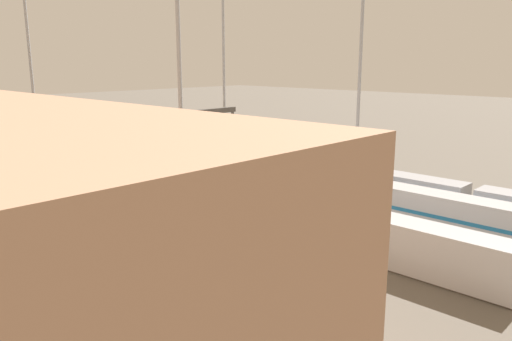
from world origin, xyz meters
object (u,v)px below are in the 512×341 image
object	(u,v)px
train_on_track_1	(471,205)
light_mast_2	(223,34)
signal_gantry	(174,121)
train_on_track_0	(196,143)
train_on_track_3	(118,154)
train_on_track_4	(132,171)
light_mast_3	(29,52)
train_on_track_2	(199,162)
light_mast_1	(179,62)
light_mast_0	(361,47)

from	to	relation	value
train_on_track_1	light_mast_2	bearing A→B (deg)	-9.44
signal_gantry	train_on_track_0	bearing A→B (deg)	-54.40
train_on_track_3	train_on_track_0	bearing A→B (deg)	-93.18
train_on_track_3	light_mast_2	bearing A→B (deg)	-107.95
train_on_track_4	light_mast_3	bearing A→B (deg)	7.58
train_on_track_4	signal_gantry	xyz separation A→B (m)	(3.75, -10.00, 5.40)
train_on_track_2	train_on_track_3	bearing A→B (deg)	20.32
train_on_track_4	signal_gantry	distance (m)	11.97
train_on_track_4	light_mast_1	world-z (taller)	light_mast_1
train_on_track_1	light_mast_2	world-z (taller)	light_mast_2
light_mast_1	train_on_track_1	bearing A→B (deg)	-140.17
train_on_track_0	light_mast_2	size ratio (longest dim) A/B	0.30
train_on_track_1	light_mast_1	xyz separation A→B (m)	(22.65, 18.89, 14.09)
train_on_track_0	light_mast_2	world-z (taller)	light_mast_2
train_on_track_0	train_on_track_3	bearing A→B (deg)	86.82
train_on_track_1	train_on_track_3	size ratio (longest dim) A/B	4.72
light_mast_0	light_mast_3	bearing A→B (deg)	31.16
train_on_track_1	signal_gantry	size ratio (longest dim) A/B	1.89
train_on_track_4	light_mast_0	bearing A→B (deg)	-131.86
train_on_track_3	light_mast_1	bearing A→B (deg)	162.18
train_on_track_3	light_mast_0	bearing A→B (deg)	-151.26
train_on_track_2	signal_gantry	bearing A→B (deg)	0.00
train_on_track_1	signal_gantry	bearing A→B (deg)	6.74
train_on_track_3	train_on_track_0	size ratio (longest dim) A/B	1.00
train_on_track_0	light_mast_1	world-z (taller)	light_mast_1
train_on_track_1	train_on_track_3	xyz separation A→B (m)	(50.32, 10.00, 0.17)
train_on_track_4	light_mast_0	world-z (taller)	light_mast_0
train_on_track_3	light_mast_1	distance (m)	32.22
signal_gantry	light_mast_0	bearing A→B (deg)	-152.41
light_mast_2	light_mast_0	bearing A→B (deg)	-179.86
train_on_track_1	light_mast_0	bearing A→B (deg)	-22.13
light_mast_2	light_mast_3	world-z (taller)	light_mast_2
light_mast_1	light_mast_2	world-z (taller)	light_mast_2
train_on_track_2	train_on_track_1	distance (m)	37.15
train_on_track_3	light_mast_1	size ratio (longest dim) A/B	0.40
train_on_track_1	train_on_track_3	world-z (taller)	train_on_track_3
light_mast_3	train_on_track_3	bearing A→B (deg)	-141.98
signal_gantry	train_on_track_2	bearing A→B (deg)	180.00
light_mast_1	light_mast_3	distance (m)	37.82
signal_gantry	light_mast_1	bearing A→B (deg)	144.78
train_on_track_3	train_on_track_0	world-z (taller)	same
train_on_track_0	light_mast_2	bearing A→B (deg)	-153.23
train_on_track_1	light_mast_3	xyz separation A→B (m)	(60.43, 17.91, 15.56)
train_on_track_4	light_mast_1	distance (m)	21.59
train_on_track_2	train_on_track_3	size ratio (longest dim) A/B	13.90
light_mast_0	light_mast_3	xyz separation A→B (m)	(42.01, 25.40, -0.49)
train_on_track_2	train_on_track_0	distance (m)	16.14
light_mast_3	signal_gantry	size ratio (longest dim) A/B	1.10
light_mast_0	light_mast_3	size ratio (longest dim) A/B	1.03
light_mast_3	signal_gantry	xyz separation A→B (m)	(-18.11, -12.91, -10.12)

